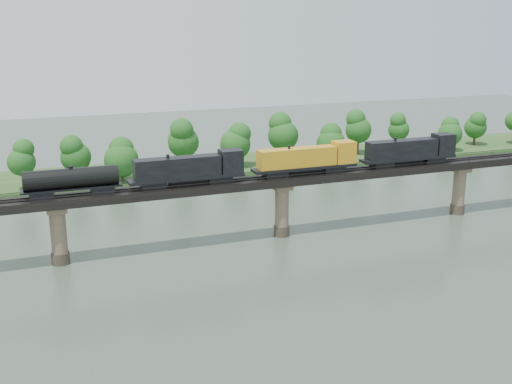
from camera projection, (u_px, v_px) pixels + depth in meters
name	position (u px, v px, depth m)	size (l,w,h in m)	color
ground	(362.00, 298.00, 93.69)	(400.00, 400.00, 0.00)	#354435
far_bank	(200.00, 169.00, 170.12)	(300.00, 24.00, 1.60)	#28471C
bridge	(282.00, 208.00, 119.31)	(236.00, 30.00, 11.50)	#473A2D
bridge_superstructure	(282.00, 175.00, 117.64)	(220.00, 4.90, 0.75)	black
far_treeline	(173.00, 144.00, 161.16)	(289.06, 17.54, 13.60)	#382619
freight_train	(268.00, 163.00, 116.05)	(82.64, 3.22, 5.69)	black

